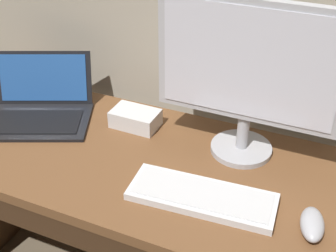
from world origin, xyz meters
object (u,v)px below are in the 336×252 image
at_px(external_monitor, 248,74).
at_px(wired_keyboard, 202,196).
at_px(external_drive_box, 135,118).
at_px(computer_mouse, 312,224).
at_px(laptop_black, 40,105).

relative_size(external_monitor, wired_keyboard, 1.31).
bearing_deg(external_monitor, external_drive_box, 178.40).
distance_m(wired_keyboard, external_drive_box, 0.42).
xyz_separation_m(wired_keyboard, computer_mouse, (0.29, 0.00, 0.01)).
relative_size(laptop_black, computer_mouse, 3.64).
xyz_separation_m(computer_mouse, external_drive_box, (-0.62, 0.26, 0.01)).
bearing_deg(external_drive_box, external_monitor, -1.60).
distance_m(laptop_black, external_drive_box, 0.35).
distance_m(external_monitor, external_drive_box, 0.45).
height_order(laptop_black, computer_mouse, laptop_black).
distance_m(external_monitor, wired_keyboard, 0.36).
bearing_deg(laptop_black, external_monitor, 5.05).
xyz_separation_m(laptop_black, wired_keyboard, (0.67, -0.19, -0.03)).
height_order(external_monitor, computer_mouse, external_monitor).
distance_m(computer_mouse, external_drive_box, 0.67).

